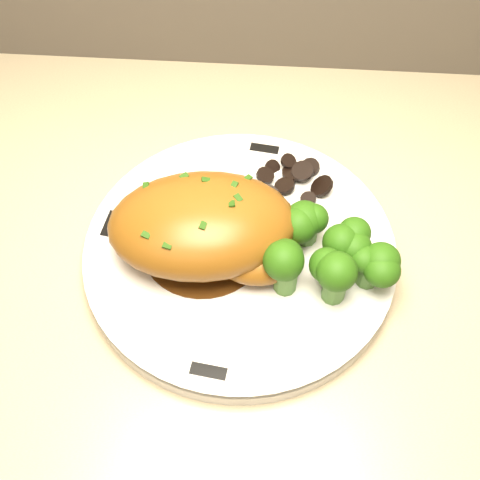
{
  "coord_description": "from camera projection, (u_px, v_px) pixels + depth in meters",
  "views": [
    {
      "loc": [
        0.55,
        1.39,
        1.29
      ],
      "look_at": [
        0.53,
        1.7,
        0.85
      ],
      "focal_mm": 45.0,
      "sensor_mm": 36.0,
      "label": 1
    }
  ],
  "objects": [
    {
      "name": "plate",
      "position": [
        240.0,
        252.0,
        0.55
      ],
      "size": [
        0.37,
        0.37,
        0.02
      ],
      "primitive_type": "cylinder",
      "rotation": [
        0.0,
        0.0,
        0.39
      ],
      "color": "silver",
      "rests_on": "counter"
    },
    {
      "name": "rim_accent_0",
      "position": [
        264.0,
        149.0,
        0.61
      ],
      "size": [
        0.03,
        0.01,
        0.0
      ],
      "primitive_type": "cube",
      "rotation": [
        0.0,
        0.0,
        3.01
      ],
      "color": "black",
      "rests_on": "plate"
    },
    {
      "name": "rim_accent_1",
      "position": [
        110.0,
        224.0,
        0.56
      ],
      "size": [
        0.01,
        0.03,
        0.0
      ],
      "primitive_type": "cube",
      "rotation": [
        0.0,
        0.0,
        4.58
      ],
      "color": "black",
      "rests_on": "plate"
    },
    {
      "name": "rim_accent_2",
      "position": [
        208.0,
        371.0,
        0.48
      ],
      "size": [
        0.03,
        0.01,
        0.0
      ],
      "primitive_type": "cube",
      "rotation": [
        0.0,
        0.0,
        6.15
      ],
      "color": "black",
      "rests_on": "plate"
    },
    {
      "name": "rim_accent_3",
      "position": [
        377.0,
        269.0,
        0.53
      ],
      "size": [
        0.01,
        0.03,
        0.0
      ],
      "primitive_type": "cube",
      "rotation": [
        0.0,
        0.0,
        7.72
      ],
      "color": "black",
      "rests_on": "plate"
    },
    {
      "name": "gravy_pool",
      "position": [
        204.0,
        245.0,
        0.54
      ],
      "size": [
        0.11,
        0.11,
        0.0
      ],
      "primitive_type": "cylinder",
      "color": "#3F220B",
      "rests_on": "plate"
    },
    {
      "name": "chicken_breast",
      "position": [
        209.0,
        228.0,
        0.52
      ],
      "size": [
        0.18,
        0.13,
        0.06
      ],
      "rotation": [
        0.0,
        0.0,
        0.12
      ],
      "color": "brown",
      "rests_on": "plate"
    },
    {
      "name": "mushroom_pile",
      "position": [
        283.0,
        190.0,
        0.58
      ],
      "size": [
        0.1,
        0.07,
        0.03
      ],
      "color": "black",
      "rests_on": "plate"
    },
    {
      "name": "broccoli_florets",
      "position": [
        319.0,
        251.0,
        0.51
      ],
      "size": [
        0.12,
        0.09,
        0.05
      ],
      "rotation": [
        0.0,
        0.0,
        -0.25
      ],
      "color": "#4A7933",
      "rests_on": "plate"
    }
  ]
}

